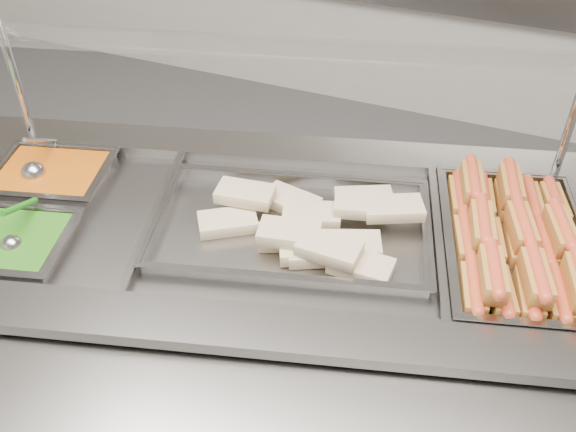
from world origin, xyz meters
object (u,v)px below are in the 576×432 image
at_px(sneeze_guard, 278,52).
at_px(ladle, 34,171).
at_px(pan_wraps, 292,231).
at_px(steam_counter, 272,336).
at_px(serving_spoon, 13,238).
at_px(pan_hotdogs, 514,253).

height_order(sneeze_guard, ladle, sneeze_guard).
bearing_deg(pan_wraps, steam_counter, -164.93).
distance_m(sneeze_guard, ladle, 0.72).
bearing_deg(steam_counter, serving_spoon, -151.23).
bearing_deg(pan_wraps, sneeze_guard, 120.42).
bearing_deg(pan_hotdogs, pan_wraps, -164.93).
relative_size(steam_counter, pan_hotdogs, 3.28).
distance_m(sneeze_guard, serving_spoon, 0.75).
xyz_separation_m(pan_wraps, serving_spoon, (-0.57, -0.30, 0.03)).
distance_m(steam_counter, sneeze_guard, 0.79).
height_order(pan_hotdogs, pan_wraps, same).
xyz_separation_m(steam_counter, pan_wraps, (0.05, 0.01, 0.39)).
bearing_deg(pan_wraps, pan_hotdogs, 15.07).
height_order(steam_counter, pan_wraps, pan_wraps).
xyz_separation_m(pan_wraps, ladle, (-0.70, -0.06, 0.03)).
bearing_deg(steam_counter, pan_wraps, 15.07).
relative_size(sneeze_guard, pan_hotdogs, 2.69).
xyz_separation_m(steam_counter, sneeze_guard, (-0.05, 0.20, 0.76)).
relative_size(pan_wraps, ladle, 4.01).
relative_size(steam_counter, pan_wraps, 2.67).
bearing_deg(sneeze_guard, serving_spoon, -134.00).
height_order(pan_hotdogs, serving_spoon, serving_spoon).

